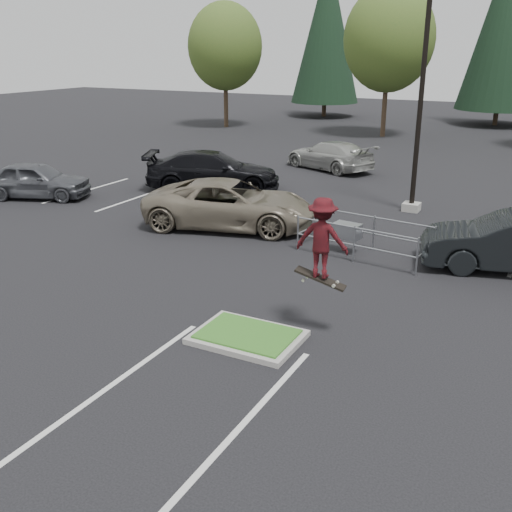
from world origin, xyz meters
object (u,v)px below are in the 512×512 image
at_px(decid_a, 225,49).
at_px(decid_b, 389,42).
at_px(conif_a, 327,29).
at_px(cart_corral, 351,231).
at_px(car_l_tan, 228,204).
at_px(light_pole, 422,85).
at_px(car_l_grey, 35,180).
at_px(car_l_black, 210,171).
at_px(skateboarder, 322,239).
at_px(conif_b, 509,16).
at_px(car_far_silver, 331,156).

height_order(decid_a, decid_b, decid_b).
height_order(decid_a, conif_a, conif_a).
xyz_separation_m(cart_corral, car_l_tan, (-4.57, 0.68, 0.13)).
relative_size(light_pole, decid_b, 1.05).
relative_size(car_l_tan, car_l_grey, 1.34).
bearing_deg(car_l_black, decid_b, -30.87).
height_order(skateboarder, car_l_black, skateboarder).
distance_m(conif_b, car_far_silver, 24.13).
distance_m(conif_a, skateboarder, 42.15).
relative_size(light_pole, car_l_grey, 2.37).
distance_m(decid_b, skateboarder, 30.65).
bearing_deg(conif_a, car_l_grey, -89.13).
xyz_separation_m(decid_b, car_l_black, (-1.99, -19.03, -5.22)).
xyz_separation_m(cart_corral, car_l_black, (-8.07, 5.18, 0.15)).
distance_m(cart_corral, car_l_tan, 4.62).
relative_size(decid_b, conif_a, 0.74).
bearing_deg(car_l_tan, cart_corral, -113.62).
distance_m(conif_b, skateboarder, 39.93).
bearing_deg(light_pole, car_l_black, -176.63).
relative_size(decid_b, skateboarder, 5.05).
bearing_deg(car_l_tan, skateboarder, -151.64).
height_order(decid_b, conif_b, conif_b).
bearing_deg(car_l_tan, car_l_grey, 74.83).
bearing_deg(conif_b, car_l_tan, -97.65).
bearing_deg(car_l_black, cart_corral, -147.59).
bearing_deg(car_l_grey, conif_b, -43.06).
height_order(light_pole, decid_a, light_pole).
bearing_deg(decid_b, car_far_silver, -85.40).
height_order(conif_a, conif_b, conif_b).
xyz_separation_m(car_l_black, car_l_grey, (-5.50, -4.50, -0.09)).
bearing_deg(car_l_tan, conif_b, -22.82).
relative_size(decid_a, car_l_black, 1.58).
distance_m(decid_b, conif_a, 12.43).
relative_size(skateboarder, car_l_grey, 0.45).
bearing_deg(conif_a, skateboarder, -68.71).
height_order(light_pole, conif_a, conif_a).
distance_m(conif_a, car_l_grey, 33.61).
bearing_deg(conif_b, car_l_black, -105.42).
bearing_deg(car_far_silver, car_l_black, -1.71).
relative_size(conif_b, car_l_tan, 2.52).
height_order(decid_a, conif_b, conif_b).
xyz_separation_m(conif_a, skateboarder, (15.20, -39.00, -4.96)).
bearing_deg(car_l_black, conif_a, -13.01).
relative_size(decid_a, decid_b, 0.92).
bearing_deg(cart_corral, decid_a, 135.26).
height_order(conif_a, cart_corral, conif_a).
height_order(light_pole, car_l_tan, light_pole).
distance_m(light_pole, car_l_black, 9.30).
distance_m(decid_b, car_far_silver, 13.66).
xyz_separation_m(light_pole, decid_a, (-18.51, 18.03, 1.02)).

